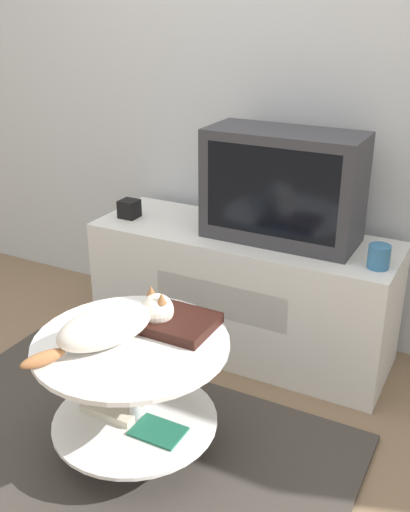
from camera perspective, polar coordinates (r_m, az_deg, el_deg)
The scene contains 10 objects.
ground_plane at distance 2.35m, azimuth -8.43°, elevation -17.95°, with size 12.00×12.00×0.00m, color #7F664C.
wall_back at distance 2.84m, azimuth 5.04°, elevation 18.36°, with size 8.00×0.05×2.60m.
rug at distance 2.35m, azimuth -8.44°, elevation -17.76°, with size 1.69×1.04×0.02m.
tv_stand at distance 2.79m, azimuth 3.51°, elevation -3.36°, with size 1.38×0.47×0.58m.
tv at distance 2.55m, azimuth 7.44°, elevation 6.59°, with size 0.65×0.29×0.47m.
speaker at distance 2.88m, azimuth -7.23°, elevation 4.48°, with size 0.08×0.08×0.08m.
mug at distance 2.40m, azimuth 16.23°, elevation -0.06°, with size 0.09×0.09×0.09m.
coffee_table at distance 2.14m, azimuth -6.93°, elevation -11.81°, with size 0.67×0.67×0.46m.
dvd_box at distance 2.11m, azimuth -2.93°, elevation -6.28°, with size 0.28×0.22×0.04m.
cat at distance 2.02m, azimuth -8.68°, elevation -6.45°, with size 0.29×0.52×0.14m.
Camera 1 is at (1.10, -1.39, 1.54)m, focal length 42.00 mm.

